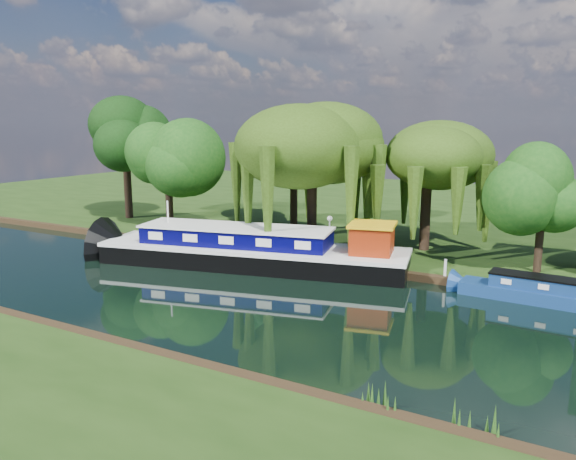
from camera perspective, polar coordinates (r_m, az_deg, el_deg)
The scene contains 14 objects.
ground at distance 30.54m, azimuth -5.22°, elevation -6.93°, with size 120.00×120.00×0.00m, color black.
far_bank at distance 60.85m, azimuth 13.34°, elevation 2.07°, with size 120.00×52.00×0.45m, color #1A330D.
dutch_barge at distance 36.72m, azimuth -3.43°, elevation -2.11°, with size 20.75×9.00×4.27m.
narrowboat at distance 32.36m, azimuth 26.22°, elevation -6.02°, with size 10.48×2.21×1.52m.
red_dinghy at distance 42.88m, azimuth -16.59°, elevation -2.09°, with size 2.56×3.58×0.74m, color maroon.
willow_left at distance 39.56m, azimuth 2.49°, elevation 8.32°, with size 8.13×8.13×9.74m.
willow_right at distance 39.95m, azimuth 14.01°, elevation 6.36°, with size 6.66×6.66×8.11m.
tree_far_left at distance 47.20m, azimuth -12.15°, elevation 7.26°, with size 5.48×5.48×8.82m.
tree_far_back at distance 54.17m, azimuth -16.20°, elevation 8.55°, with size 5.98×5.98×10.05m.
tree_far_mid at distance 47.71m, azimuth 0.60°, elevation 7.84°, with size 5.57×5.57×9.12m.
tree_far_right at distance 36.31m, azimuth 24.51°, elevation 3.14°, with size 4.06×4.06×6.65m.
lamppost at distance 38.56m, azimuth 4.26°, elevation 0.58°, with size 0.36×0.36×2.56m.
mooring_posts at distance 37.46m, azimuth 1.46°, elevation -2.00°, with size 19.16×0.16×1.00m.
reeds_near at distance 20.92m, azimuth -1.47°, elevation -13.99°, with size 33.70×1.50×1.10m.
Camera 1 is at (16.69, -23.79, 9.40)m, focal length 35.00 mm.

